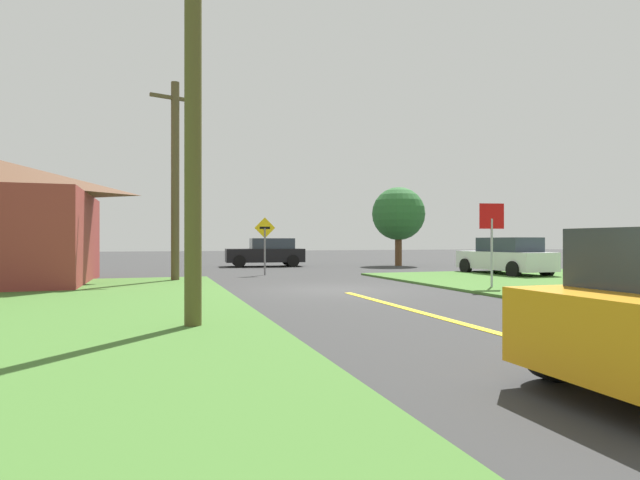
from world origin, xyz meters
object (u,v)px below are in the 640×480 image
at_px(stop_sign, 492,229).
at_px(car_on_crossroad, 505,257).
at_px(utility_pole_mid, 175,179).
at_px(utility_pole_near, 193,78).
at_px(oak_tree_left, 398,214).
at_px(direction_sign, 265,239).
at_px(car_approaching_junction, 266,252).

xyz_separation_m(stop_sign, car_on_crossroad, (4.45, 5.15, -1.06)).
bearing_deg(utility_pole_mid, stop_sign, -32.64).
bearing_deg(stop_sign, car_on_crossroad, -119.76).
bearing_deg(utility_pole_near, oak_tree_left, 55.13).
relative_size(stop_sign, direction_sign, 1.05).
bearing_deg(car_on_crossroad, utility_pole_mid, 84.59).
xyz_separation_m(car_approaching_junction, oak_tree_left, (7.64, -1.56, 2.26)).
height_order(car_approaching_junction, car_on_crossroad, same).
distance_m(stop_sign, oak_tree_left, 14.94).
height_order(utility_pole_near, utility_pole_mid, utility_pole_near).
height_order(utility_pole_near, oak_tree_left, utility_pole_near).
bearing_deg(oak_tree_left, direction_sign, -148.04).
height_order(stop_sign, car_on_crossroad, stop_sign).
bearing_deg(oak_tree_left, stop_sign, -105.50).
distance_m(utility_pole_near, oak_tree_left, 23.13).
relative_size(car_approaching_junction, direction_sign, 1.83).
relative_size(utility_pole_mid, oak_tree_left, 1.54).
height_order(car_on_crossroad, direction_sign, direction_sign).
xyz_separation_m(stop_sign, car_approaching_junction, (-3.66, 15.91, -1.05)).
relative_size(utility_pole_near, oak_tree_left, 1.75).
height_order(car_approaching_junction, utility_pole_near, utility_pole_near).
distance_m(car_approaching_junction, utility_pole_mid, 11.82).
height_order(utility_pole_near, direction_sign, utility_pole_near).
distance_m(direction_sign, oak_tree_left, 11.02).
bearing_deg(stop_sign, car_approaching_junction, -65.97).
distance_m(car_on_crossroad, oak_tree_left, 9.49).
bearing_deg(direction_sign, car_on_crossroad, -19.42).
distance_m(car_on_crossroad, direction_sign, 10.34).
bearing_deg(car_approaching_junction, direction_sign, 82.18).
bearing_deg(car_approaching_junction, stop_sign, 107.57).
relative_size(stop_sign, car_approaching_junction, 0.58).
relative_size(car_on_crossroad, utility_pole_mid, 0.64).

